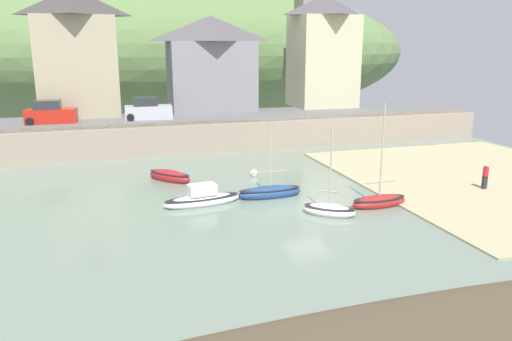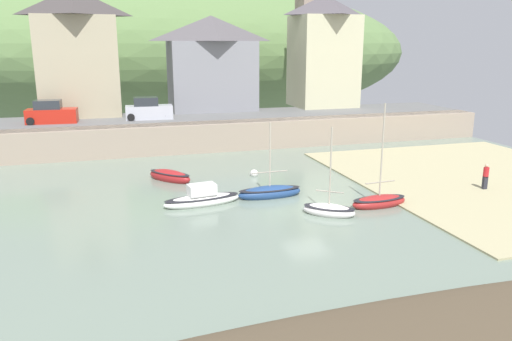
{
  "view_description": "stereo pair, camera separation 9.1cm",
  "coord_description": "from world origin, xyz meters",
  "px_view_note": "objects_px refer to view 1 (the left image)",
  "views": [
    {
      "loc": [
        -10.61,
        -24.98,
        9.01
      ],
      "look_at": [
        -1.85,
        4.1,
        1.29
      ],
      "focal_mm": 35.28,
      "sensor_mm": 36.0,
      "label": 1
    },
    {
      "loc": [
        -10.53,
        -25.0,
        9.01
      ],
      "look_at": [
        -1.85,
        4.1,
        1.29
      ],
      "focal_mm": 35.28,
      "sensor_mm": 36.0,
      "label": 2
    }
  ],
  "objects_px": {
    "waterfront_building_centre": "(211,63)",
    "church_with_spire": "(310,21)",
    "dinghy_open_wooden": "(270,192)",
    "parked_car_near_slipway": "(50,114)",
    "motorboat_with_cabin": "(202,199)",
    "mooring_buoy": "(254,173)",
    "sailboat_far_left": "(379,201)",
    "fishing_boat_green": "(170,176)",
    "parked_car_by_wall": "(148,110)",
    "waterfront_building_left": "(77,52)",
    "sailboat_tall_mast": "(329,210)",
    "waterfront_building_right": "(323,51)",
    "person_near_water": "(485,175)"
  },
  "relations": [
    {
      "from": "dinghy_open_wooden",
      "to": "person_near_water",
      "type": "distance_m",
      "value": 13.64
    },
    {
      "from": "person_near_water",
      "to": "waterfront_building_right",
      "type": "bearing_deg",
      "value": 90.07
    },
    {
      "from": "sailboat_tall_mast",
      "to": "parked_car_near_slipway",
      "type": "distance_m",
      "value": 27.29
    },
    {
      "from": "mooring_buoy",
      "to": "parked_car_by_wall",
      "type": "bearing_deg",
      "value": 114.51
    },
    {
      "from": "parked_car_by_wall",
      "to": "mooring_buoy",
      "type": "relative_size",
      "value": 7.39
    },
    {
      "from": "fishing_boat_green",
      "to": "dinghy_open_wooden",
      "type": "bearing_deg",
      "value": 3.16
    },
    {
      "from": "parked_car_near_slipway",
      "to": "mooring_buoy",
      "type": "bearing_deg",
      "value": -39.04
    },
    {
      "from": "dinghy_open_wooden",
      "to": "waterfront_building_centre",
      "type": "bearing_deg",
      "value": 85.58
    },
    {
      "from": "waterfront_building_left",
      "to": "waterfront_building_right",
      "type": "relative_size",
      "value": 1.0
    },
    {
      "from": "parked_car_near_slipway",
      "to": "sailboat_far_left",
      "type": "bearing_deg",
      "value": -44.75
    },
    {
      "from": "fishing_boat_green",
      "to": "parked_car_near_slipway",
      "type": "bearing_deg",
      "value": 172.28
    },
    {
      "from": "waterfront_building_left",
      "to": "sailboat_tall_mast",
      "type": "distance_m",
      "value": 30.82
    },
    {
      "from": "fishing_boat_green",
      "to": "parked_car_near_slipway",
      "type": "xyz_separation_m",
      "value": [
        -8.31,
        12.68,
        2.91
      ]
    },
    {
      "from": "fishing_boat_green",
      "to": "mooring_buoy",
      "type": "relative_size",
      "value": 5.86
    },
    {
      "from": "church_with_spire",
      "to": "mooring_buoy",
      "type": "xyz_separation_m",
      "value": [
        -12.96,
        -21.62,
        -11.24
      ]
    },
    {
      "from": "waterfront_building_centre",
      "to": "dinghy_open_wooden",
      "type": "relative_size",
      "value": 1.95
    },
    {
      "from": "parked_car_near_slipway",
      "to": "waterfront_building_left",
      "type": "bearing_deg",
      "value": 66.19
    },
    {
      "from": "parked_car_near_slipway",
      "to": "mooring_buoy",
      "type": "relative_size",
      "value": 7.45
    },
    {
      "from": "motorboat_with_cabin",
      "to": "mooring_buoy",
      "type": "distance_m",
      "value": 7.06
    },
    {
      "from": "waterfront_building_centre",
      "to": "motorboat_with_cabin",
      "type": "distance_m",
      "value": 24.51
    },
    {
      "from": "waterfront_building_centre",
      "to": "church_with_spire",
      "type": "bearing_deg",
      "value": 18.22
    },
    {
      "from": "waterfront_building_centre",
      "to": "dinghy_open_wooden",
      "type": "height_order",
      "value": "waterfront_building_centre"
    },
    {
      "from": "dinghy_open_wooden",
      "to": "motorboat_with_cabin",
      "type": "height_order",
      "value": "dinghy_open_wooden"
    },
    {
      "from": "dinghy_open_wooden",
      "to": "parked_car_near_slipway",
      "type": "height_order",
      "value": "dinghy_open_wooden"
    },
    {
      "from": "fishing_boat_green",
      "to": "waterfront_building_centre",
      "type": "bearing_deg",
      "value": 118.0
    },
    {
      "from": "waterfront_building_right",
      "to": "church_with_spire",
      "type": "xyz_separation_m",
      "value": [
        0.11,
        4.0,
        3.2
      ]
    },
    {
      "from": "mooring_buoy",
      "to": "fishing_boat_green",
      "type": "bearing_deg",
      "value": 175.65
    },
    {
      "from": "parked_car_near_slipway",
      "to": "sailboat_tall_mast",
      "type": "bearing_deg",
      "value": -50.82
    },
    {
      "from": "waterfront_building_left",
      "to": "parked_car_by_wall",
      "type": "height_order",
      "value": "waterfront_building_left"
    },
    {
      "from": "church_with_spire",
      "to": "person_near_water",
      "type": "relative_size",
      "value": 10.78
    },
    {
      "from": "waterfront_building_right",
      "to": "motorboat_with_cabin",
      "type": "xyz_separation_m",
      "value": [
        -17.53,
        -22.91,
        -7.87
      ]
    },
    {
      "from": "dinghy_open_wooden",
      "to": "mooring_buoy",
      "type": "relative_size",
      "value": 8.4
    },
    {
      "from": "sailboat_far_left",
      "to": "parked_car_near_slipway",
      "type": "height_order",
      "value": "sailboat_far_left"
    },
    {
      "from": "waterfront_building_centre",
      "to": "fishing_boat_green",
      "type": "relative_size",
      "value": 2.79
    },
    {
      "from": "waterfront_building_centre",
      "to": "parked_car_by_wall",
      "type": "xyz_separation_m",
      "value": [
        -6.79,
        -4.5,
        -3.89
      ]
    },
    {
      "from": "waterfront_building_centre",
      "to": "fishing_boat_green",
      "type": "distance_m",
      "value": 19.63
    },
    {
      "from": "waterfront_building_right",
      "to": "fishing_boat_green",
      "type": "xyz_separation_m",
      "value": [
        -18.65,
        -17.18,
        -7.91
      ]
    },
    {
      "from": "sailboat_tall_mast",
      "to": "waterfront_building_right",
      "type": "bearing_deg",
      "value": 104.31
    },
    {
      "from": "dinghy_open_wooden",
      "to": "sailboat_far_left",
      "type": "bearing_deg",
      "value": -33.67
    },
    {
      "from": "parked_car_near_slipway",
      "to": "parked_car_by_wall",
      "type": "bearing_deg",
      "value": 3.88
    },
    {
      "from": "sailboat_tall_mast",
      "to": "parked_car_by_wall",
      "type": "relative_size",
      "value": 1.19
    },
    {
      "from": "fishing_boat_green",
      "to": "church_with_spire",
      "type": "bearing_deg",
      "value": 97.5
    },
    {
      "from": "parked_car_by_wall",
      "to": "person_near_water",
      "type": "bearing_deg",
      "value": -45.14
    },
    {
      "from": "church_with_spire",
      "to": "motorboat_with_cabin",
      "type": "relative_size",
      "value": 3.76
    },
    {
      "from": "waterfront_building_right",
      "to": "sailboat_tall_mast",
      "type": "xyz_separation_m",
      "value": [
        -11.29,
        -26.64,
        -7.94
      ]
    },
    {
      "from": "church_with_spire",
      "to": "parked_car_by_wall",
      "type": "distance_m",
      "value": 22.33
    },
    {
      "from": "waterfront_building_centre",
      "to": "parked_car_near_slipway",
      "type": "bearing_deg",
      "value": -163.22
    },
    {
      "from": "church_with_spire",
      "to": "parked_car_near_slipway",
      "type": "relative_size",
      "value": 4.15
    },
    {
      "from": "waterfront_building_centre",
      "to": "parked_car_by_wall",
      "type": "distance_m",
      "value": 9.03
    },
    {
      "from": "waterfront_building_left",
      "to": "sailboat_far_left",
      "type": "height_order",
      "value": "waterfront_building_left"
    }
  ]
}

